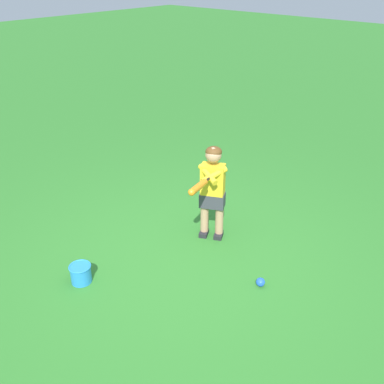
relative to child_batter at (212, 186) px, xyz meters
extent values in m
plane|color=#2D7528|center=(-0.55, -0.15, -0.65)|extent=(40.00, 40.00, 0.00)
cube|color=#232328|center=(0.05, -0.07, -0.63)|extent=(0.17, 0.15, 0.05)
cylinder|color=tan|center=(0.07, -0.06, -0.44)|extent=(0.09, 0.09, 0.34)
cube|color=#232328|center=(-0.03, 0.08, -0.63)|extent=(0.17, 0.15, 0.05)
cylinder|color=tan|center=(-0.01, 0.09, -0.44)|extent=(0.09, 0.09, 0.34)
cube|color=#383842|center=(0.03, 0.01, -0.19)|extent=(0.26, 0.31, 0.16)
cube|color=yellow|center=(0.03, 0.01, 0.06)|extent=(0.25, 0.29, 0.34)
sphere|color=tan|center=(0.03, 0.01, 0.34)|extent=(0.17, 0.17, 0.17)
ellipsoid|color=#563819|center=(0.04, 0.02, 0.37)|extent=(0.23, 0.23, 0.11)
sphere|color=orange|center=(-0.09, -0.05, 0.15)|extent=(0.04, 0.04, 0.04)
cylinder|color=black|center=(-0.18, -0.08, 0.16)|extent=(0.14, 0.07, 0.05)
cylinder|color=orange|center=(-0.41, -0.16, 0.20)|extent=(0.35, 0.18, 0.11)
sphere|color=orange|center=(-0.56, -0.22, 0.22)|extent=(0.07, 0.07, 0.07)
cylinder|color=yellow|center=(-0.05, -0.07, 0.16)|extent=(0.31, 0.15, 0.14)
cylinder|color=yellow|center=(-0.08, -0.01, 0.16)|extent=(0.16, 0.31, 0.14)
sphere|color=blue|center=(-0.33, -0.90, -0.61)|extent=(0.09, 0.09, 0.09)
cylinder|color=#2884DB|center=(-1.45, 0.43, -0.56)|extent=(0.20, 0.20, 0.18)
torus|color=#2884DB|center=(-1.45, 0.43, -0.47)|extent=(0.22, 0.22, 0.02)
camera|label=1|loc=(-3.26, -2.66, 2.16)|focal=41.44mm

